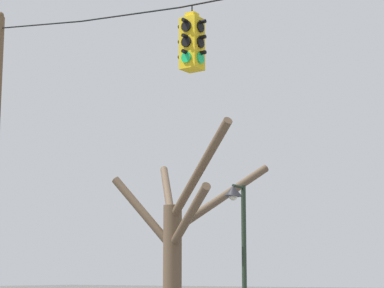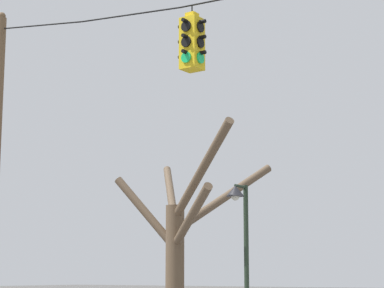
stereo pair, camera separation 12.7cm
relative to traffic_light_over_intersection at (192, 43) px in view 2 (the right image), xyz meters
The scene contains 3 objects.
traffic_light_over_intersection is the anchor object (origin of this frame).
street_lamp 6.31m from the traffic_light_over_intersection, 112.37° to the left, with size 0.45×0.78×4.20m.
bare_tree 7.34m from the traffic_light_over_intersection, 127.26° to the left, with size 4.90×4.25×5.57m.
Camera 2 is at (3.95, -10.47, 2.02)m, focal length 70.00 mm.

